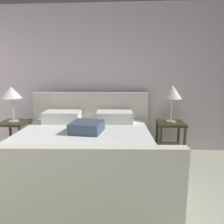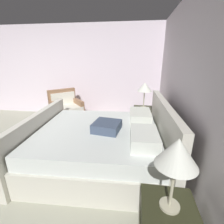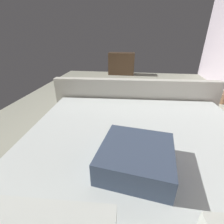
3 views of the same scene
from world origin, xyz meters
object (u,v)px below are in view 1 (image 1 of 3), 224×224
(nightstand_left, at_px, (15,133))
(table_lamp_left, at_px, (11,93))
(table_lamp_right, at_px, (172,93))
(nightstand_right, at_px, (170,134))
(bed, at_px, (83,154))

(nightstand_left, xyz_separation_m, table_lamp_left, (-0.00, 0.00, 0.67))
(table_lamp_right, bearing_deg, nightstand_left, -177.22)
(nightstand_right, distance_m, nightstand_left, 2.62)
(table_lamp_left, bearing_deg, table_lamp_right, 2.78)
(nightstand_right, height_order, table_lamp_right, table_lamp_right)
(table_lamp_right, bearing_deg, bed, -147.05)
(nightstand_right, bearing_deg, table_lamp_right, 75.96)
(nightstand_right, relative_size, table_lamp_right, 0.98)
(bed, height_order, table_lamp_left, table_lamp_left)
(table_lamp_right, distance_m, nightstand_left, 2.71)
(nightstand_left, bearing_deg, nightstand_right, 2.78)
(nightstand_right, xyz_separation_m, nightstand_left, (-2.62, -0.13, 0.00))
(bed, height_order, table_lamp_right, table_lamp_right)
(table_lamp_right, distance_m, table_lamp_left, 2.62)
(nightstand_right, bearing_deg, nightstand_left, -177.22)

